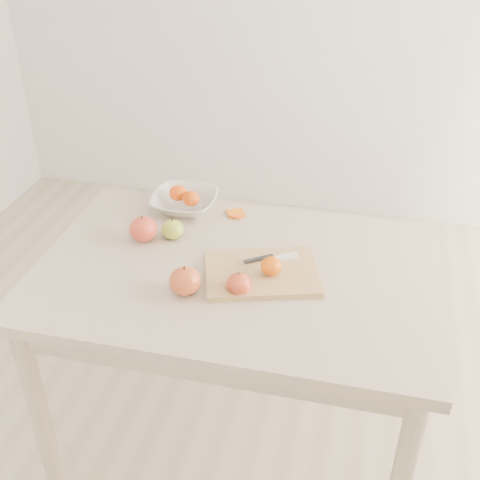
# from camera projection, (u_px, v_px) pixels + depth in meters

# --- Properties ---
(ground) EXTENTS (3.50, 3.50, 0.00)m
(ground) POSITION_uv_depth(u_px,v_px,m) (237.00, 435.00, 2.20)
(ground) COLOR #C6B293
(ground) RESTS_ON ground
(table) EXTENTS (1.20, 0.80, 0.75)m
(table) POSITION_uv_depth(u_px,v_px,m) (236.00, 295.00, 1.85)
(table) COLOR beige
(table) RESTS_ON ground
(cutting_board) EXTENTS (0.38, 0.33, 0.02)m
(cutting_board) POSITION_uv_depth(u_px,v_px,m) (262.00, 273.00, 1.77)
(cutting_board) COLOR tan
(cutting_board) RESTS_ON table
(board_tangerine) EXTENTS (0.06, 0.06, 0.05)m
(board_tangerine) POSITION_uv_depth(u_px,v_px,m) (271.00, 266.00, 1.73)
(board_tangerine) COLOR #DA5907
(board_tangerine) RESTS_ON cutting_board
(fruit_bowl) EXTENTS (0.23, 0.23, 0.06)m
(fruit_bowl) POSITION_uv_depth(u_px,v_px,m) (184.00, 202.00, 2.09)
(fruit_bowl) COLOR silver
(fruit_bowl) RESTS_ON table
(bowl_tangerine_near) EXTENTS (0.06, 0.06, 0.06)m
(bowl_tangerine_near) POSITION_uv_depth(u_px,v_px,m) (178.00, 193.00, 2.09)
(bowl_tangerine_near) COLOR #D54D07
(bowl_tangerine_near) RESTS_ON fruit_bowl
(bowl_tangerine_far) EXTENTS (0.06, 0.06, 0.05)m
(bowl_tangerine_far) POSITION_uv_depth(u_px,v_px,m) (191.00, 198.00, 2.06)
(bowl_tangerine_far) COLOR #D15707
(bowl_tangerine_far) RESTS_ON fruit_bowl
(orange_peel_a) EXTENTS (0.07, 0.07, 0.01)m
(orange_peel_a) POSITION_uv_depth(u_px,v_px,m) (236.00, 214.00, 2.07)
(orange_peel_a) COLOR orange
(orange_peel_a) RESTS_ON table
(orange_peel_b) EXTENTS (0.05, 0.05, 0.01)m
(orange_peel_b) POSITION_uv_depth(u_px,v_px,m) (237.00, 217.00, 2.05)
(orange_peel_b) COLOR #D04E0E
(orange_peel_b) RESTS_ON table
(paring_knife) EXTENTS (0.16, 0.09, 0.01)m
(paring_knife) POSITION_uv_depth(u_px,v_px,m) (282.00, 257.00, 1.81)
(paring_knife) COLOR white
(paring_knife) RESTS_ON cutting_board
(apple_green) EXTENTS (0.07, 0.07, 0.06)m
(apple_green) POSITION_uv_depth(u_px,v_px,m) (173.00, 229.00, 1.93)
(apple_green) COLOR olive
(apple_green) RESTS_ON table
(apple_red_e) EXTENTS (0.07, 0.07, 0.06)m
(apple_red_e) POSITION_uv_depth(u_px,v_px,m) (239.00, 284.00, 1.68)
(apple_red_e) COLOR maroon
(apple_red_e) RESTS_ON table
(apple_red_c) EXTENTS (0.09, 0.09, 0.08)m
(apple_red_c) POSITION_uv_depth(u_px,v_px,m) (185.00, 281.00, 1.68)
(apple_red_c) COLOR maroon
(apple_red_c) RESTS_ON table
(apple_red_a) EXTENTS (0.09, 0.09, 0.08)m
(apple_red_a) POSITION_uv_depth(u_px,v_px,m) (143.00, 229.00, 1.91)
(apple_red_a) COLOR maroon
(apple_red_a) RESTS_ON table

